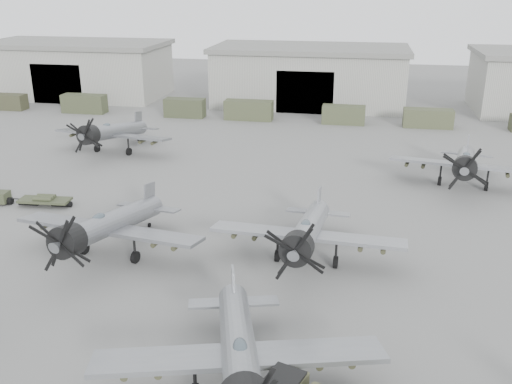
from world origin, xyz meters
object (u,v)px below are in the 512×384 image
aircraft_far_0 (111,132)px  aircraft_mid_1 (105,226)px  tug_trailer (15,198)px  aircraft_near_1 (239,355)px  aircraft_mid_2 (307,232)px  aircraft_far_1 (465,163)px

aircraft_far_0 → aircraft_mid_1: bearing=-58.4°
tug_trailer → aircraft_far_0: bearing=79.3°
aircraft_near_1 → tug_trailer: 31.22m
aircraft_mid_2 → aircraft_far_0: bearing=140.1°
aircraft_near_1 → aircraft_far_1: 34.36m
aircraft_far_0 → aircraft_far_1: (36.25, -4.50, 0.03)m
aircraft_near_1 → tug_trailer: (-23.86, 20.05, -1.86)m
aircraft_near_1 → tug_trailer: size_ratio=1.77×
aircraft_mid_1 → aircraft_far_0: (-10.20, 23.73, -0.02)m
aircraft_mid_1 → aircraft_near_1: bearing=-37.0°
aircraft_mid_2 → aircraft_far_0: size_ratio=0.97×
aircraft_far_1 → tug_trailer: bearing=-153.2°
aircraft_mid_1 → tug_trailer: 14.61m
aircraft_far_0 → tug_trailer: aircraft_far_0 is taller
aircraft_mid_2 → aircraft_far_1: aircraft_far_1 is taller
aircraft_far_0 → tug_trailer: bearing=-88.5°
aircraft_mid_1 → aircraft_far_0: aircraft_mid_1 is taller
aircraft_far_0 → aircraft_far_1: bearing=1.2°
aircraft_near_1 → aircraft_mid_2: size_ratio=1.02×
aircraft_mid_1 → tug_trailer: bearing=155.0°
aircraft_mid_2 → aircraft_far_0: (-23.61, 22.13, 0.05)m
aircraft_mid_2 → aircraft_near_1: bearing=-93.5°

